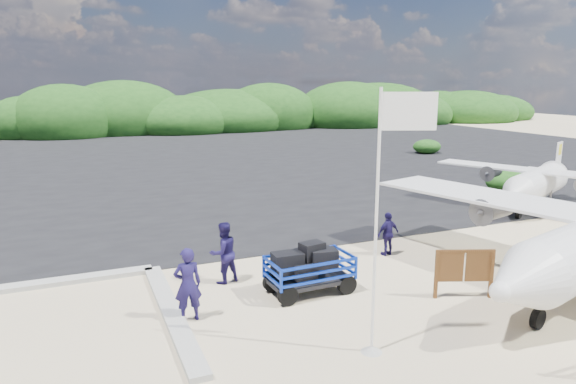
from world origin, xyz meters
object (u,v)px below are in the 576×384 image
(aircraft_large, at_px, (303,159))
(crew_a, at_px, (188,284))
(baggage_cart, at_px, (309,293))
(crew_c, at_px, (388,234))
(crew_b, at_px, (223,253))
(flagpole, at_px, (371,352))
(signboard, at_px, (462,298))
(aircraft_small, at_px, (67,157))

(aircraft_large, bearing_deg, crew_a, 44.04)
(baggage_cart, height_order, crew_c, crew_c)
(crew_a, bearing_deg, crew_b, -125.18)
(flagpole, height_order, aircraft_large, flagpole)
(flagpole, relative_size, crew_a, 3.04)
(signboard, height_order, crew_a, crew_a)
(baggage_cart, bearing_deg, crew_a, -176.47)
(crew_b, bearing_deg, signboard, 132.68)
(crew_c, relative_size, aircraft_large, 0.10)
(flagpole, xyz_separation_m, aircraft_large, (11.21, 28.61, 0.00))
(aircraft_small, bearing_deg, baggage_cart, 76.40)
(baggage_cart, bearing_deg, aircraft_large, 63.63)
(crew_a, height_order, aircraft_small, crew_a)
(crew_b, height_order, aircraft_small, crew_b)
(baggage_cart, height_order, signboard, signboard)
(flagpole, relative_size, aircraft_small, 0.74)
(crew_c, bearing_deg, crew_b, -5.80)
(crew_c, bearing_deg, flagpole, 45.72)
(baggage_cart, xyz_separation_m, crew_b, (-2.11, 1.78, 0.97))
(flagpole, relative_size, crew_c, 3.79)
(flagpole, bearing_deg, signboard, 21.60)
(flagpole, relative_size, signboard, 3.32)
(aircraft_large, bearing_deg, baggage_cart, 50.32)
(signboard, relative_size, aircraft_large, 0.12)
(crew_a, relative_size, aircraft_small, 0.24)
(baggage_cart, bearing_deg, aircraft_small, 98.92)
(baggage_cart, relative_size, flagpole, 0.45)
(crew_a, distance_m, aircraft_small, 34.02)
(crew_b, bearing_deg, aircraft_large, -134.67)
(flagpole, relative_size, aircraft_large, 0.39)
(crew_c, bearing_deg, signboard, 80.61)
(flagpole, distance_m, signboard, 4.38)
(crew_c, bearing_deg, aircraft_large, -114.86)
(signboard, xyz_separation_m, aircraft_small, (-10.65, 35.54, 0.00))
(baggage_cart, distance_m, signboard, 4.44)
(baggage_cart, relative_size, crew_c, 1.69)
(signboard, bearing_deg, baggage_cart, 173.69)
(baggage_cart, bearing_deg, crew_c, 23.80)
(baggage_cart, relative_size, aircraft_large, 0.18)
(baggage_cart, height_order, crew_b, crew_b)
(baggage_cart, distance_m, crew_a, 3.83)
(baggage_cart, distance_m, flagpole, 3.66)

